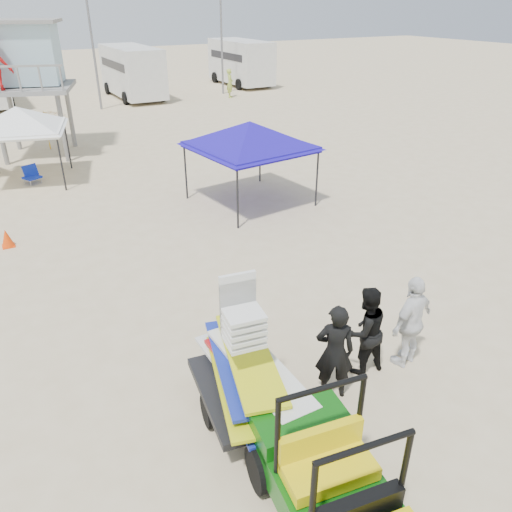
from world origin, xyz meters
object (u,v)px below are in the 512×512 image
utility_cart (336,484)px  man_left (335,352)px  canopy_blue (250,126)px  surf_trailer (244,369)px  lifeguard_tower (21,59)px

utility_cart → man_left: (1.52, 2.04, -0.03)m
canopy_blue → utility_cart: bearing=-113.5°
man_left → utility_cart: bearing=83.5°
utility_cart → man_left: utility_cart is taller
surf_trailer → man_left: size_ratio=1.49×
utility_cart → man_left: size_ratio=1.54×
surf_trailer → canopy_blue: canopy_blue is taller
man_left → canopy_blue: canopy_blue is taller
canopy_blue → lifeguard_tower: bearing=119.0°
man_left → lifeguard_tower: 18.47m
lifeguard_tower → utility_cart: bearing=-88.3°
man_left → lifeguard_tower: bearing=-52.9°
surf_trailer → lifeguard_tower: lifeguard_tower is taller
utility_cart → lifeguard_tower: (-0.61, 20.14, 2.96)m
man_left → lifeguard_tower: size_ratio=0.34×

